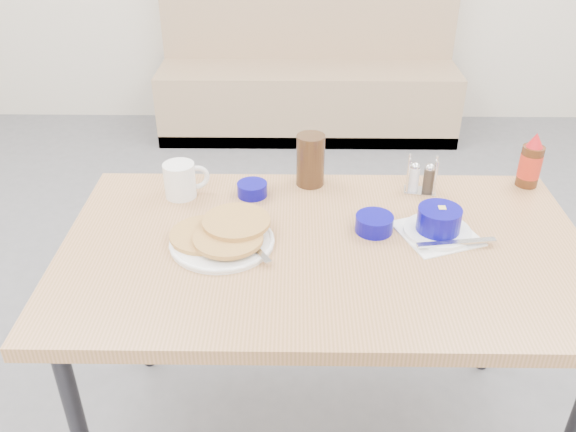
{
  "coord_description": "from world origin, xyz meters",
  "views": [
    {
      "loc": [
        -0.08,
        -1.09,
        1.67
      ],
      "look_at": [
        -0.1,
        0.3,
        0.82
      ],
      "focal_mm": 38.0,
      "sensor_mm": 36.0,
      "label": 1
    }
  ],
  "objects_px": {
    "creamer_bowl": "(252,189)",
    "butter_bowl": "(374,224)",
    "booth_bench": "(308,79)",
    "grits_setting": "(439,223)",
    "syrup_bottle": "(531,163)",
    "dining_table": "(324,264)",
    "coffee_mug": "(181,180)",
    "pancake_plate": "(223,236)",
    "amber_tumbler": "(310,160)",
    "condiment_caddy": "(421,180)"
  },
  "relations": [
    {
      "from": "butter_bowl",
      "to": "syrup_bottle",
      "type": "distance_m",
      "value": 0.57
    },
    {
      "from": "dining_table",
      "to": "pancake_plate",
      "type": "bearing_deg",
      "value": 178.5
    },
    {
      "from": "amber_tumbler",
      "to": "condiment_caddy",
      "type": "relative_size",
      "value": 1.44
    },
    {
      "from": "amber_tumbler",
      "to": "syrup_bottle",
      "type": "xyz_separation_m",
      "value": [
        0.67,
        -0.0,
        -0.01
      ]
    },
    {
      "from": "butter_bowl",
      "to": "amber_tumbler",
      "type": "height_order",
      "value": "amber_tumbler"
    },
    {
      "from": "coffee_mug",
      "to": "grits_setting",
      "type": "distance_m",
      "value": 0.76
    },
    {
      "from": "dining_table",
      "to": "grits_setting",
      "type": "bearing_deg",
      "value": 10.23
    },
    {
      "from": "amber_tumbler",
      "to": "condiment_caddy",
      "type": "height_order",
      "value": "amber_tumbler"
    },
    {
      "from": "dining_table",
      "to": "syrup_bottle",
      "type": "relative_size",
      "value": 7.98
    },
    {
      "from": "booth_bench",
      "to": "dining_table",
      "type": "bearing_deg",
      "value": -90.0
    },
    {
      "from": "condiment_caddy",
      "to": "syrup_bottle",
      "type": "bearing_deg",
      "value": 17.05
    },
    {
      "from": "pancake_plate",
      "to": "grits_setting",
      "type": "xyz_separation_m",
      "value": [
        0.58,
        0.05,
        0.01
      ]
    },
    {
      "from": "butter_bowl",
      "to": "coffee_mug",
      "type": "bearing_deg",
      "value": 161.28
    },
    {
      "from": "booth_bench",
      "to": "grits_setting",
      "type": "xyz_separation_m",
      "value": [
        0.31,
        -2.48,
        0.44
      ]
    },
    {
      "from": "condiment_caddy",
      "to": "butter_bowl",
      "type": "bearing_deg",
      "value": -117.12
    },
    {
      "from": "dining_table",
      "to": "coffee_mug",
      "type": "xyz_separation_m",
      "value": [
        -0.42,
        0.26,
        0.12
      ]
    },
    {
      "from": "coffee_mug",
      "to": "grits_setting",
      "type": "relative_size",
      "value": 0.5
    },
    {
      "from": "booth_bench",
      "to": "butter_bowl",
      "type": "distance_m",
      "value": 2.5
    },
    {
      "from": "pancake_plate",
      "to": "butter_bowl",
      "type": "height_order",
      "value": "pancake_plate"
    },
    {
      "from": "grits_setting",
      "to": "amber_tumbler",
      "type": "height_order",
      "value": "amber_tumbler"
    },
    {
      "from": "creamer_bowl",
      "to": "butter_bowl",
      "type": "bearing_deg",
      "value": -29.13
    },
    {
      "from": "pancake_plate",
      "to": "amber_tumbler",
      "type": "xyz_separation_m",
      "value": [
        0.24,
        0.33,
        0.06
      ]
    },
    {
      "from": "dining_table",
      "to": "coffee_mug",
      "type": "height_order",
      "value": "coffee_mug"
    },
    {
      "from": "butter_bowl",
      "to": "grits_setting",
      "type": "bearing_deg",
      "value": -5.04
    },
    {
      "from": "grits_setting",
      "to": "amber_tumbler",
      "type": "xyz_separation_m",
      "value": [
        -0.34,
        0.28,
        0.05
      ]
    },
    {
      "from": "pancake_plate",
      "to": "syrup_bottle",
      "type": "xyz_separation_m",
      "value": [
        0.91,
        0.33,
        0.06
      ]
    },
    {
      "from": "coffee_mug",
      "to": "syrup_bottle",
      "type": "relative_size",
      "value": 0.77
    },
    {
      "from": "grits_setting",
      "to": "coffee_mug",
      "type": "bearing_deg",
      "value": 164.37
    },
    {
      "from": "coffee_mug",
      "to": "amber_tumbler",
      "type": "height_order",
      "value": "amber_tumbler"
    },
    {
      "from": "amber_tumbler",
      "to": "syrup_bottle",
      "type": "bearing_deg",
      "value": -0.0
    },
    {
      "from": "grits_setting",
      "to": "butter_bowl",
      "type": "xyz_separation_m",
      "value": [
        -0.17,
        0.02,
        -0.01
      ]
    },
    {
      "from": "butter_bowl",
      "to": "booth_bench",
      "type": "bearing_deg",
      "value": 93.2
    },
    {
      "from": "booth_bench",
      "to": "dining_table",
      "type": "xyz_separation_m",
      "value": [
        0.0,
        -2.53,
        0.35
      ]
    },
    {
      "from": "dining_table",
      "to": "condiment_caddy",
      "type": "distance_m",
      "value": 0.43
    },
    {
      "from": "grits_setting",
      "to": "condiment_caddy",
      "type": "relative_size",
      "value": 2.37
    },
    {
      "from": "booth_bench",
      "to": "pancake_plate",
      "type": "xyz_separation_m",
      "value": [
        -0.27,
        -2.53,
        0.43
      ]
    },
    {
      "from": "creamer_bowl",
      "to": "syrup_bottle",
      "type": "bearing_deg",
      "value": 5.13
    },
    {
      "from": "condiment_caddy",
      "to": "syrup_bottle",
      "type": "relative_size",
      "value": 0.65
    },
    {
      "from": "coffee_mug",
      "to": "grits_setting",
      "type": "xyz_separation_m",
      "value": [
        0.73,
        -0.2,
        -0.02
      ]
    },
    {
      "from": "creamer_bowl",
      "to": "butter_bowl",
      "type": "height_order",
      "value": "butter_bowl"
    },
    {
      "from": "syrup_bottle",
      "to": "dining_table",
      "type": "bearing_deg",
      "value": -152.02
    },
    {
      "from": "pancake_plate",
      "to": "grits_setting",
      "type": "distance_m",
      "value": 0.58
    },
    {
      "from": "creamer_bowl",
      "to": "dining_table",
      "type": "bearing_deg",
      "value": -51.7
    },
    {
      "from": "creamer_bowl",
      "to": "amber_tumbler",
      "type": "relative_size",
      "value": 0.56
    },
    {
      "from": "dining_table",
      "to": "coffee_mug",
      "type": "distance_m",
      "value": 0.51
    },
    {
      "from": "booth_bench",
      "to": "grits_setting",
      "type": "bearing_deg",
      "value": -82.89
    },
    {
      "from": "amber_tumbler",
      "to": "coffee_mug",
      "type": "bearing_deg",
      "value": -168.19
    },
    {
      "from": "creamer_bowl",
      "to": "condiment_caddy",
      "type": "relative_size",
      "value": 0.8
    },
    {
      "from": "pancake_plate",
      "to": "creamer_bowl",
      "type": "bearing_deg",
      "value": 76.38
    },
    {
      "from": "amber_tumbler",
      "to": "syrup_bottle",
      "type": "height_order",
      "value": "syrup_bottle"
    }
  ]
}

